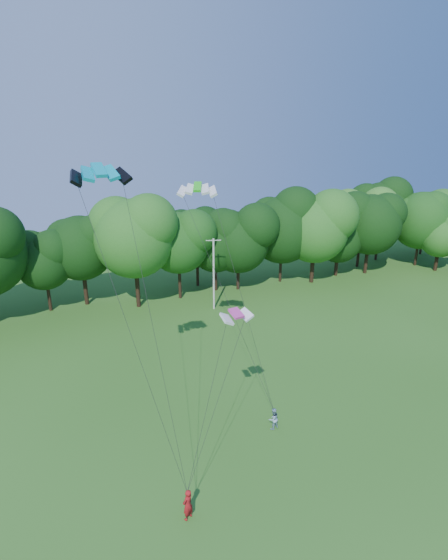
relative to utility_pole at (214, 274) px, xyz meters
name	(u,v)px	position (x,y,z in m)	size (l,w,h in m)	color
ground	(323,533)	(-5.84, -29.88, -4.32)	(160.00, 160.00, 0.00)	#2A5D19
utility_pole	(214,274)	(0.00, 0.00, 0.00)	(1.63, 0.58, 8.42)	silver
kite_flyer_left	(188,505)	(-12.07, -26.20, -3.36)	(0.70, 0.46, 1.93)	#A51519
kite_flyer_right	(273,419)	(-4.14, -21.45, -3.51)	(0.79, 0.61, 1.62)	#8FAFC7
kite_teal	(99,170)	(-14.11, -18.95, 13.66)	(3.16, 1.58, 0.72)	#0597AE
kite_green	(197,187)	(-6.48, -13.20, 11.67)	(3.05, 2.27, 0.65)	#28D11F
kite_pink	(236,313)	(-7.67, -22.69, 5.70)	(1.97, 1.11, 0.38)	#D53B9B
tree_back_center	(197,233)	(0.94, 8.11, 2.82)	(7.87, 7.87, 11.44)	#321F13
tree_back_east	(362,215)	(26.00, 6.44, 3.49)	(8.60, 8.60, 12.52)	black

